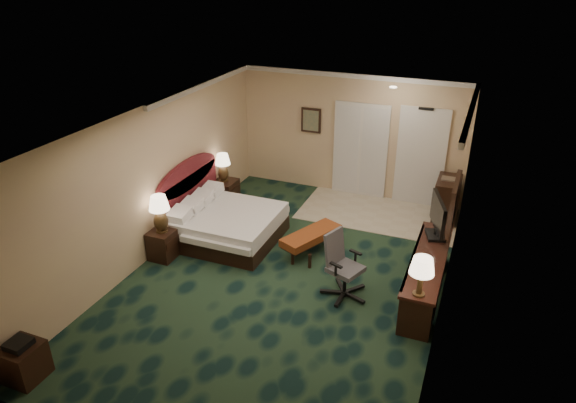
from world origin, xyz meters
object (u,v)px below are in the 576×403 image
at_px(side_table, 24,362).
at_px(tv, 437,218).
at_px(minibar, 447,199).
at_px(lamp_near, 160,214).
at_px(bed, 228,226).
at_px(nightstand_near, 164,244).
at_px(lamp_far, 223,168).
at_px(nightstand_far, 226,193).
at_px(desk, 426,276).
at_px(bed_bench, 311,242).
at_px(desk_chair, 346,267).

xyz_separation_m(side_table, tv, (4.46, 4.43, 0.78)).
xyz_separation_m(tv, minibar, (-0.00, 2.10, -0.59)).
relative_size(lamp_near, minibar, 0.78).
relative_size(bed, nightstand_near, 3.42).
relative_size(side_table, minibar, 0.58).
bearing_deg(lamp_far, tv, -12.64).
distance_m(nightstand_far, minibar, 4.61).
height_order(side_table, desk, desk).
distance_m(nightstand_near, bed_bench, 2.64).
height_order(lamp_far, tv, tv).
distance_m(tv, minibar, 2.18).
bearing_deg(bed_bench, tv, 28.79).
distance_m(desk_chair, minibar, 3.51).
bearing_deg(lamp_near, nightstand_far, 89.86).
xyz_separation_m(desk, tv, (-0.00, 0.70, 0.68)).
height_order(bed_bench, side_table, side_table).
bearing_deg(bed_bench, bed, -150.42).
height_order(nightstand_far, bed_bench, nightstand_far).
relative_size(nightstand_far, tv, 0.63).
bearing_deg(lamp_far, lamp_near, -89.43).
xyz_separation_m(nightstand_near, tv, (4.49, 1.30, 0.76)).
distance_m(lamp_far, desk_chair, 4.02).
xyz_separation_m(bed, minibar, (3.72, 2.41, 0.15)).
bearing_deg(nightstand_near, desk, 7.56).
relative_size(side_table, desk_chair, 0.47).
bearing_deg(tv, bed, 167.00).
height_order(nightstand_near, side_table, nightstand_near).
bearing_deg(bed, tv, 4.67).
bearing_deg(bed_bench, nightstand_near, -129.94).
height_order(lamp_far, desk_chair, lamp_far).
xyz_separation_m(bed_bench, desk_chair, (0.94, -1.05, 0.33)).
bearing_deg(lamp_far, desk, -20.81).
height_order(lamp_far, minibar, lamp_far).
height_order(lamp_near, desk_chair, lamp_near).
height_order(side_table, minibar, minibar).
xyz_separation_m(nightstand_far, bed_bench, (2.36, -1.17, -0.08)).
distance_m(nightstand_near, desk, 4.53).
bearing_deg(lamp_near, desk_chair, 1.67).
height_order(nightstand_near, nightstand_far, nightstand_far).
bearing_deg(tv, desk, -107.64).
relative_size(nightstand_near, nightstand_far, 0.95).
relative_size(bed_bench, desk, 0.51).
distance_m(bed_bench, minibar, 3.10).
distance_m(bed_bench, tv, 2.28).
distance_m(lamp_far, desk, 4.85).
bearing_deg(nightstand_near, lamp_far, 90.42).
xyz_separation_m(lamp_near, tv, (4.49, 1.30, 0.16)).
bearing_deg(tv, side_table, -152.90).
height_order(bed, side_table, bed).
bearing_deg(desk, lamp_far, 159.19).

